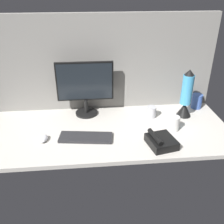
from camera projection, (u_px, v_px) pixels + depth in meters
ground_plane at (109, 130)px, 191.86cm from camera, size 180.00×80.00×3.00cm
cubicle_wall_back at (105, 63)px, 205.88cm from camera, size 180.00×5.00×77.83cm
monitor at (85, 86)px, 200.27cm from camera, size 44.92×18.00×44.18cm
keyboard at (86, 137)px, 178.25cm from camera, size 38.40×17.79×2.00cm
mouse at (44, 139)px, 175.59cm from camera, size 7.43×10.54×3.40cm
mug_ceramic_white at (174, 123)px, 186.37cm from camera, size 7.74×7.74×11.16cm
mug_steel at (151, 112)px, 204.57cm from camera, size 7.66×7.66×9.06cm
mug_ceramic_blue at (197, 101)px, 218.53cm from camera, size 8.95×8.95×12.42cm
lava_lamp at (186, 97)px, 201.19cm from camera, size 12.01×12.01×39.32cm
desk_phone at (161, 141)px, 170.15cm from camera, size 20.68×22.21×8.80cm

